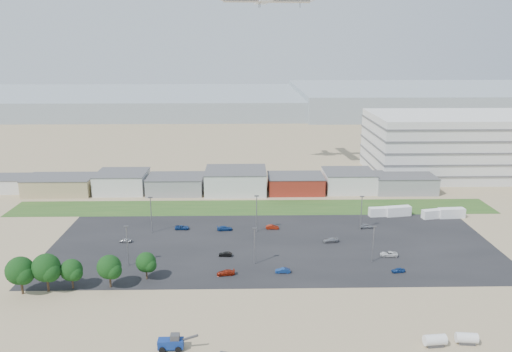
{
  "coord_description": "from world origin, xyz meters",
  "views": [
    {
      "loc": [
        -2.14,
        -106.18,
        53.29
      ],
      "look_at": [
        0.48,
        22.0,
        18.94
      ],
      "focal_mm": 35.0,
      "sensor_mm": 36.0,
      "label": 1
    }
  ],
  "objects_px": {
    "parked_car_2": "(398,270)",
    "parked_car_12": "(330,240)",
    "tree_far_left": "(20,273)",
    "parked_car_5": "(126,240)",
    "storage_tank_nw": "(435,340)",
    "parked_car_9": "(182,227)",
    "parked_car_11": "(272,227)",
    "parked_car_4": "(225,254)",
    "telehandler": "(171,342)",
    "box_trailer_a": "(381,212)",
    "parked_car_3": "(226,273)",
    "parked_car_8": "(366,226)",
    "parked_car_0": "(389,254)",
    "parked_car_6": "(225,228)",
    "parked_car_13": "(283,270)"
  },
  "relations": [
    {
      "from": "storage_tank_nw",
      "to": "parked_car_0",
      "type": "distance_m",
      "value": 39.39
    },
    {
      "from": "tree_far_left",
      "to": "parked_car_2",
      "type": "bearing_deg",
      "value": 5.93
    },
    {
      "from": "storage_tank_nw",
      "to": "parked_car_13",
      "type": "relative_size",
      "value": 1.1
    },
    {
      "from": "telehandler",
      "to": "parked_car_13",
      "type": "xyz_separation_m",
      "value": [
        22.33,
        30.42,
        -0.92
      ]
    },
    {
      "from": "storage_tank_nw",
      "to": "parked_car_12",
      "type": "bearing_deg",
      "value": 102.69
    },
    {
      "from": "parked_car_11",
      "to": "parked_car_13",
      "type": "distance_m",
      "value": 29.01
    },
    {
      "from": "telehandler",
      "to": "box_trailer_a",
      "type": "bearing_deg",
      "value": 50.57
    },
    {
      "from": "box_trailer_a",
      "to": "telehandler",
      "type": "bearing_deg",
      "value": -134.59
    },
    {
      "from": "tree_far_left",
      "to": "parked_car_5",
      "type": "relative_size",
      "value": 2.9
    },
    {
      "from": "box_trailer_a",
      "to": "parked_car_12",
      "type": "distance_m",
      "value": 28.91
    },
    {
      "from": "box_trailer_a",
      "to": "parked_car_8",
      "type": "distance_m",
      "value": 12.85
    },
    {
      "from": "parked_car_3",
      "to": "parked_car_2",
      "type": "bearing_deg",
      "value": 83.02
    },
    {
      "from": "parked_car_2",
      "to": "telehandler",
      "type": "bearing_deg",
      "value": -66.59
    },
    {
      "from": "parked_car_5",
      "to": "storage_tank_nw",
      "type": "bearing_deg",
      "value": 60.47
    },
    {
      "from": "parked_car_5",
      "to": "parked_car_9",
      "type": "height_order",
      "value": "parked_car_9"
    },
    {
      "from": "telehandler",
      "to": "box_trailer_a",
      "type": "height_order",
      "value": "telehandler"
    },
    {
      "from": "parked_car_4",
      "to": "parked_car_12",
      "type": "distance_m",
      "value": 29.86
    },
    {
      "from": "parked_car_5",
      "to": "parked_car_6",
      "type": "distance_m",
      "value": 28.33
    },
    {
      "from": "parked_car_12",
      "to": "parked_car_13",
      "type": "height_order",
      "value": "parked_car_12"
    },
    {
      "from": "parked_car_6",
      "to": "parked_car_11",
      "type": "bearing_deg",
      "value": -93.57
    },
    {
      "from": "parked_car_0",
      "to": "parked_car_4",
      "type": "height_order",
      "value": "parked_car_0"
    },
    {
      "from": "telehandler",
      "to": "parked_car_8",
      "type": "bearing_deg",
      "value": 49.72
    },
    {
      "from": "parked_car_8",
      "to": "storage_tank_nw",
      "type": "bearing_deg",
      "value": 175.26
    },
    {
      "from": "box_trailer_a",
      "to": "parked_car_9",
      "type": "height_order",
      "value": "box_trailer_a"
    },
    {
      "from": "parked_car_5",
      "to": "parked_car_12",
      "type": "bearing_deg",
      "value": 95.87
    },
    {
      "from": "parked_car_2",
      "to": "parked_car_0",
      "type": "bearing_deg",
      "value": 170.31
    },
    {
      "from": "storage_tank_nw",
      "to": "parked_car_0",
      "type": "relative_size",
      "value": 0.89
    },
    {
      "from": "parked_car_11",
      "to": "storage_tank_nw",
      "type": "bearing_deg",
      "value": -154.02
    },
    {
      "from": "parked_car_8",
      "to": "parked_car_12",
      "type": "distance_m",
      "value": 16.36
    },
    {
      "from": "storage_tank_nw",
      "to": "parked_car_11",
      "type": "bearing_deg",
      "value": 114.05
    },
    {
      "from": "parked_car_3",
      "to": "parked_car_13",
      "type": "distance_m",
      "value": 13.64
    },
    {
      "from": "parked_car_3",
      "to": "parked_car_4",
      "type": "distance_m",
      "value": 10.76
    },
    {
      "from": "parked_car_3",
      "to": "parked_car_8",
      "type": "relative_size",
      "value": 1.11
    },
    {
      "from": "parked_car_5",
      "to": "parked_car_11",
      "type": "relative_size",
      "value": 0.88
    },
    {
      "from": "box_trailer_a",
      "to": "parked_car_13",
      "type": "bearing_deg",
      "value": -136.34
    },
    {
      "from": "parked_car_6",
      "to": "tree_far_left",
      "type": "bearing_deg",
      "value": 124.73
    },
    {
      "from": "parked_car_0",
      "to": "parked_car_13",
      "type": "bearing_deg",
      "value": -68.91
    },
    {
      "from": "telehandler",
      "to": "parked_car_9",
      "type": "relative_size",
      "value": 1.74
    },
    {
      "from": "tree_far_left",
      "to": "parked_car_8",
      "type": "bearing_deg",
      "value": 24.36
    },
    {
      "from": "parked_car_9",
      "to": "parked_car_11",
      "type": "relative_size",
      "value": 1.09
    },
    {
      "from": "parked_car_2",
      "to": "parked_car_12",
      "type": "distance_m",
      "value": 23.09
    },
    {
      "from": "telehandler",
      "to": "parked_car_5",
      "type": "height_order",
      "value": "telehandler"
    },
    {
      "from": "box_trailer_a",
      "to": "parked_car_0",
      "type": "relative_size",
      "value": 1.65
    },
    {
      "from": "parked_car_0",
      "to": "parked_car_12",
      "type": "height_order",
      "value": "parked_car_0"
    },
    {
      "from": "parked_car_2",
      "to": "parked_car_3",
      "type": "bearing_deg",
      "value": -96.78
    },
    {
      "from": "parked_car_4",
      "to": "parked_car_12",
      "type": "relative_size",
      "value": 0.81
    },
    {
      "from": "parked_car_0",
      "to": "parked_car_6",
      "type": "relative_size",
      "value": 1.01
    },
    {
      "from": "parked_car_4",
      "to": "parked_car_5",
      "type": "distance_m",
      "value": 29.62
    },
    {
      "from": "parked_car_0",
      "to": "telehandler",
      "type": "bearing_deg",
      "value": -48.68
    },
    {
      "from": "parked_car_2",
      "to": "parked_car_11",
      "type": "xyz_separation_m",
      "value": [
        -28.71,
        29.3,
        0.08
      ]
    }
  ]
}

